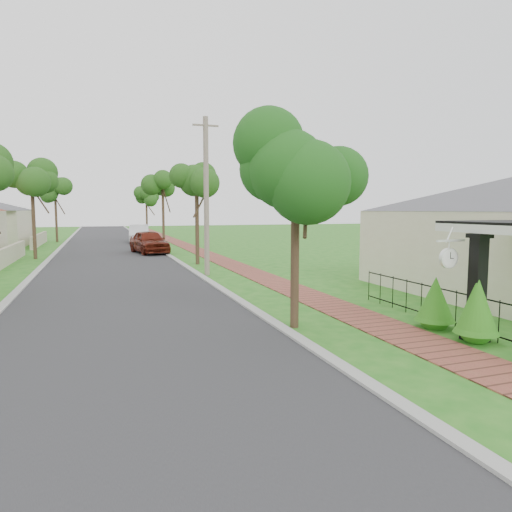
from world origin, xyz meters
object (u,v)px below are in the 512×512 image
porch_post (477,293)px  station_clock (449,257)px  utility_pole (206,196)px  parked_car_red (149,242)px  parked_car_white (139,234)px  near_tree (296,167)px

porch_post → station_clock: (-0.50, 0.40, 0.83)m
porch_post → utility_pole: size_ratio=0.35×
porch_post → utility_pole: (-3.52, 12.58, 2.57)m
porch_post → utility_pole: utility_pole is taller
parked_car_red → station_clock: 24.52m
parked_car_red → station_clock: station_clock is taller
porch_post → parked_car_white: size_ratio=0.50×
near_tree → utility_pole: bearing=90.0°
porch_post → parked_car_white: bearing=97.5°
near_tree → utility_pole: utility_pole is taller
utility_pole → station_clock: (3.02, -12.18, -1.74)m
parked_car_white → station_clock: size_ratio=6.23×
porch_post → parked_car_red: (-4.94, 24.49, -0.31)m
parked_car_red → utility_pole: (1.42, -11.91, 2.89)m
parked_car_red → station_clock: (4.44, -24.09, 1.14)m
station_clock → parked_car_white: bearing=96.8°
utility_pole → station_clock: bearing=-76.1°
parked_car_red → near_tree: (1.43, -21.99, 3.33)m
utility_pole → near_tree: bearing=-90.0°
porch_post → utility_pole: bearing=105.6°
utility_pole → parked_car_white: bearing=92.9°
porch_post → near_tree: near_tree is taller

